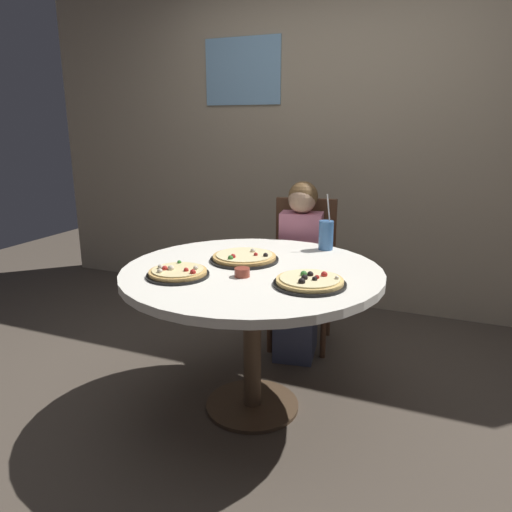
# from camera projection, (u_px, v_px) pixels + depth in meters

# --- Properties ---
(ground_plane) EXTENTS (8.00, 8.00, 0.00)m
(ground_plane) POSITION_uv_depth(u_px,v_px,m) (252.00, 406.00, 2.49)
(ground_plane) COLOR #4C4238
(wall_with_window) EXTENTS (5.20, 0.14, 2.90)m
(wall_with_window) POSITION_uv_depth(u_px,v_px,m) (339.00, 120.00, 3.62)
(wall_with_window) COLOR tan
(wall_with_window) RESTS_ON ground_plane
(dining_table) EXTENTS (1.25, 1.25, 0.75)m
(dining_table) POSITION_uv_depth(u_px,v_px,m) (252.00, 287.00, 2.31)
(dining_table) COLOR silver
(dining_table) RESTS_ON ground_plane
(chair_wooden) EXTENTS (0.46, 0.46, 0.95)m
(chair_wooden) POSITION_uv_depth(u_px,v_px,m) (303.00, 264.00, 3.15)
(chair_wooden) COLOR brown
(chair_wooden) RESTS_ON ground_plane
(diner_child) EXTENTS (0.31, 0.43, 1.08)m
(diner_child) POSITION_uv_depth(u_px,v_px,m) (299.00, 279.00, 3.00)
(diner_child) COLOR #3F4766
(diner_child) RESTS_ON ground_plane
(pizza_veggie) EXTENTS (0.29, 0.29, 0.05)m
(pizza_veggie) POSITION_uv_depth(u_px,v_px,m) (178.00, 273.00, 2.17)
(pizza_veggie) COLOR black
(pizza_veggie) RESTS_ON dining_table
(pizza_cheese) EXTENTS (0.32, 0.32, 0.05)m
(pizza_cheese) POSITION_uv_depth(u_px,v_px,m) (310.00, 281.00, 2.05)
(pizza_cheese) COLOR black
(pizza_cheese) RESTS_ON dining_table
(pizza_pepperoni) EXTENTS (0.35, 0.35, 0.05)m
(pizza_pepperoni) POSITION_uv_depth(u_px,v_px,m) (244.00, 258.00, 2.42)
(pizza_pepperoni) COLOR black
(pizza_pepperoni) RESTS_ON dining_table
(soda_cup) EXTENTS (0.08, 0.08, 0.31)m
(soda_cup) POSITION_uv_depth(u_px,v_px,m) (326.00, 235.00, 2.62)
(soda_cup) COLOR #3F72B2
(soda_cup) RESTS_ON dining_table
(sauce_bowl) EXTENTS (0.07, 0.07, 0.04)m
(sauce_bowl) POSITION_uv_depth(u_px,v_px,m) (242.00, 272.00, 2.16)
(sauce_bowl) COLOR brown
(sauce_bowl) RESTS_ON dining_table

